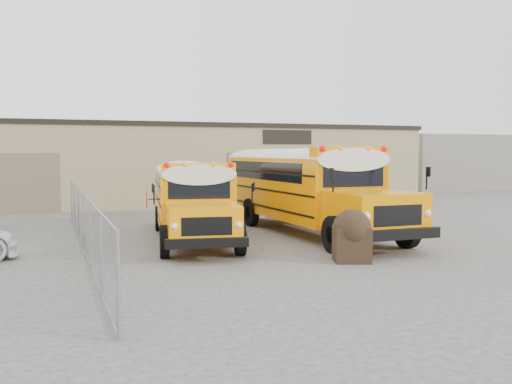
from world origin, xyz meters
name	(u,v)px	position (x,y,z in m)	size (l,w,h in m)	color
ground	(302,255)	(0.00, 0.00, 0.00)	(120.00, 120.00, 0.00)	#44413E
warehouse	(167,163)	(0.00, 19.99, 2.37)	(30.20, 10.20, 4.67)	#918459
chainlink_fence	(83,222)	(-6.00, 3.00, 0.90)	(0.07, 18.07, 1.81)	gray
distant_building_right	(443,162)	(24.00, 24.00, 2.20)	(10.00, 8.00, 4.40)	gray
school_bus_left	(181,184)	(-1.34, 10.15, 1.58)	(3.69, 9.59, 2.74)	#FF9704
school_bus_right	(243,176)	(2.00, 11.23, 1.88)	(3.13, 11.17, 3.25)	orange
tarp_bundle	(352,235)	(0.85, -1.42, 0.75)	(1.21, 1.15, 1.46)	black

